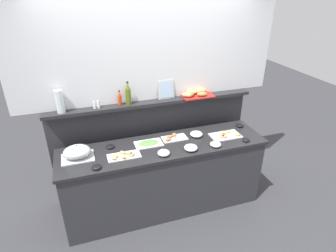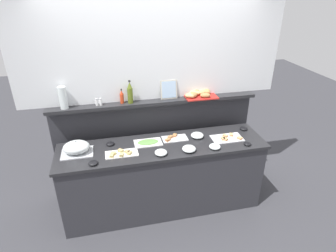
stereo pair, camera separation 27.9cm
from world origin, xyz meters
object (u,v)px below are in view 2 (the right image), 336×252
object	(u,v)px
hot_sauce_bottle	(122,97)
water_carafe	(63,98)
bread_basket	(198,94)
condiment_bowl_teal	(247,144)
glass_bowl_extra	(197,136)
framed_picture	(169,90)
sandwich_platter_side	(227,138)
pepper_shaker	(101,102)
glass_bowl_small	(189,149)
condiment_bowl_cream	(244,128)
salt_shaker	(97,102)
condiment_bowl_red	(110,144)
olive_oil_bottle	(130,93)
glass_bowl_medium	(161,153)
glass_bowl_large	(215,147)
condiment_bowl_dark	(93,163)
sandwich_platter_rear	(174,138)
cold_cuts_platter	(148,142)
sandwich_platter_front	(121,153)
serving_cloche	(76,148)

from	to	relation	value
hot_sauce_bottle	water_carafe	bearing A→B (deg)	-178.97
bread_basket	water_carafe	size ratio (longest dim) A/B	1.62
condiment_bowl_teal	hot_sauce_bottle	size ratio (longest dim) A/B	0.50
glass_bowl_extra	framed_picture	distance (m)	0.66
sandwich_platter_side	pepper_shaker	distance (m)	1.56
glass_bowl_small	condiment_bowl_cream	bearing A→B (deg)	22.16
pepper_shaker	salt_shaker	bearing A→B (deg)	180.00
pepper_shaker	glass_bowl_extra	bearing A→B (deg)	-16.55
condiment_bowl_red	olive_oil_bottle	distance (m)	0.63
glass_bowl_small	bread_basket	size ratio (longest dim) A/B	0.37
pepper_shaker	framed_picture	size ratio (longest dim) A/B	0.38
glass_bowl_medium	pepper_shaker	xyz separation A→B (m)	(-0.59, 0.60, 0.41)
salt_shaker	bread_basket	distance (m)	1.23
glass_bowl_large	condiment_bowl_dark	bearing A→B (deg)	-179.30
framed_picture	water_carafe	size ratio (longest dim) A/B	0.89
condiment_bowl_red	framed_picture	bearing A→B (deg)	21.69
bread_basket	sandwich_platter_rear	bearing A→B (deg)	-142.26
pepper_shaker	glass_bowl_medium	bearing A→B (deg)	-45.52
olive_oil_bottle	bread_basket	size ratio (longest dim) A/B	0.66
pepper_shaker	bread_basket	bearing A→B (deg)	0.12
olive_oil_bottle	framed_picture	world-z (taller)	olive_oil_bottle
cold_cuts_platter	glass_bowl_medium	distance (m)	0.29
sandwich_platter_front	condiment_bowl_dark	size ratio (longest dim) A/B	3.61
condiment_bowl_red	glass_bowl_extra	bearing A→B (deg)	-3.23
glass_bowl_small	sandwich_platter_side	bearing A→B (deg)	17.30
condiment_bowl_teal	salt_shaker	bearing A→B (deg)	159.43
pepper_shaker	hot_sauce_bottle	bearing A→B (deg)	2.71
serving_cloche	glass_bowl_large	distance (m)	1.53
glass_bowl_extra	salt_shaker	size ratio (longest dim) A/B	1.77
salt_shaker	pepper_shaker	bearing A→B (deg)	0.00
sandwich_platter_front	water_carafe	bearing A→B (deg)	139.06
serving_cloche	condiment_bowl_teal	distance (m)	1.92
sandwich_platter_rear	glass_bowl_medium	size ratio (longest dim) A/B	2.19
sandwich_platter_front	condiment_bowl_teal	world-z (taller)	sandwich_platter_front
pepper_shaker	condiment_bowl_teal	bearing A→B (deg)	-21.09
cold_cuts_platter	pepper_shaker	bearing A→B (deg)	146.67
sandwich_platter_side	sandwich_platter_rear	bearing A→B (deg)	167.57
cold_cuts_platter	glass_bowl_medium	size ratio (longest dim) A/B	2.34
cold_cuts_platter	water_carafe	xyz separation A→B (m)	(-0.90, 0.32, 0.51)
glass_bowl_large	framed_picture	size ratio (longest dim) A/B	0.56
glass_bowl_large	pepper_shaker	distance (m)	1.41
condiment_bowl_red	framed_picture	xyz separation A→B (m)	(0.77, 0.30, 0.49)
sandwich_platter_side	glass_bowl_extra	size ratio (longest dim) A/B	2.41
hot_sauce_bottle	pepper_shaker	xyz separation A→B (m)	(-0.25, -0.01, -0.03)
cold_cuts_platter	hot_sauce_bottle	size ratio (longest dim) A/B	1.82
salt_shaker	water_carafe	bearing A→B (deg)	180.00
serving_cloche	framed_picture	distance (m)	1.27
cold_cuts_platter	bread_basket	xyz separation A→B (m)	(0.70, 0.33, 0.42)
glass_bowl_small	framed_picture	world-z (taller)	framed_picture
water_carafe	condiment_bowl_dark	bearing A→B (deg)	-66.25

